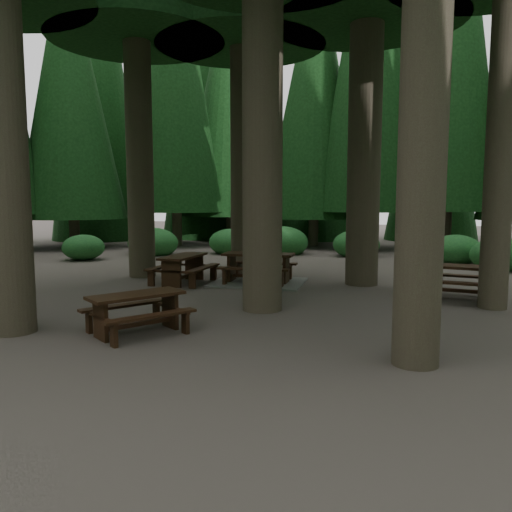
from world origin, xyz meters
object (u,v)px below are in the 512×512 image
(picnic_table_b, at_px, (183,265))
(picnic_table_d, at_px, (454,276))
(picnic_table_e, at_px, (137,307))
(picnic_table_c, at_px, (258,273))

(picnic_table_b, relative_size, picnic_table_d, 0.95)
(picnic_table_b, bearing_deg, picnic_table_d, -89.89)
(picnic_table_d, distance_m, picnic_table_e, 7.58)
(picnic_table_e, bearing_deg, picnic_table_d, -13.36)
(picnic_table_b, distance_m, picnic_table_d, 7.14)
(picnic_table_c, xyz_separation_m, picnic_table_e, (-0.31, -5.77, 0.17))
(picnic_table_e, bearing_deg, picnic_table_b, 50.94)
(picnic_table_c, bearing_deg, picnic_table_d, -10.54)
(picnic_table_c, bearing_deg, picnic_table_b, -166.72)
(picnic_table_b, relative_size, picnic_table_e, 0.90)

